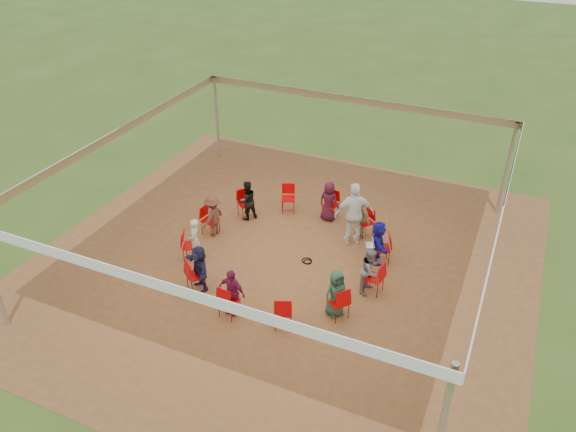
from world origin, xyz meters
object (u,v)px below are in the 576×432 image
at_px(chair_0, 382,248).
at_px(person_seated_2, 329,201).
at_px(chair_2, 330,205).
at_px(cable_coil, 307,261).
at_px(chair_9, 283,311).
at_px(chair_10, 338,302).
at_px(person_seated_0, 378,242).
at_px(chair_11, 374,278).
at_px(chair_4, 246,204).
at_px(person_seated_5, 195,240).
at_px(chair_1, 365,222).
at_px(chair_6, 191,246).
at_px(standing_person, 354,214).
at_px(person_seated_4, 213,216).
at_px(chair_7, 196,275).
at_px(person_seated_1, 362,218).
at_px(chair_8, 229,301).
at_px(laptop, 372,244).
at_px(chair_3, 288,199).
at_px(chair_5, 210,220).
at_px(person_seated_7, 232,292).
at_px(person_seated_8, 336,293).
at_px(person_seated_3, 247,200).
at_px(person_seated_6, 200,268).
at_px(person_seated_9, 370,270).

height_order(chair_0, person_seated_2, person_seated_2).
xyz_separation_m(chair_2, cable_coil, (0.23, -2.40, -0.43)).
xyz_separation_m(chair_0, chair_9, (-1.38, -3.40, 0.00)).
bearing_deg(chair_10, person_seated_0, 32.35).
bearing_deg(chair_11, chair_4, 75.00).
height_order(chair_10, person_seated_5, person_seated_5).
relative_size(chair_1, chair_11, 1.00).
distance_m(chair_4, person_seated_0, 4.39).
bearing_deg(chair_6, standing_person, 101.47).
relative_size(chair_1, person_seated_4, 0.71).
xyz_separation_m(chair_7, person_seated_1, (3.06, 4.04, 0.19)).
xyz_separation_m(chair_8, chair_10, (2.39, 1.01, 0.00)).
bearing_deg(laptop, chair_6, 90.00).
relative_size(chair_0, chair_1, 1.00).
xyz_separation_m(chair_3, person_seated_0, (3.29, -1.43, 0.19)).
bearing_deg(chair_5, cable_coil, 94.44).
relative_size(chair_1, chair_6, 1.00).
relative_size(chair_9, person_seated_7, 0.71).
height_order(chair_11, person_seated_1, person_seated_1).
height_order(person_seated_0, person_seated_8, same).
xyz_separation_m(person_seated_2, person_seated_3, (-2.28, -0.96, 0.00)).
bearing_deg(person_seated_3, person_seated_6, 45.00).
height_order(chair_7, person_seated_3, person_seated_3).
distance_m(person_seated_4, cable_coil, 3.08).
bearing_deg(chair_8, chair_3, 105.00).
height_order(chair_9, person_seated_1, person_seated_1).
relative_size(chair_0, chair_8, 1.00).
distance_m(chair_10, person_seated_8, 0.22).
bearing_deg(chair_3, person_seated_4, 32.35).
relative_size(chair_0, person_seated_6, 0.71).
xyz_separation_m(chair_1, cable_coil, (-1.01, -1.89, -0.43)).
relative_size(chair_1, person_seated_9, 0.71).
bearing_deg(chair_0, chair_11, 165.00).
bearing_deg(person_seated_7, chair_3, 105.36).
bearing_deg(person_seated_6, person_seated_4, 150.00).
height_order(person_seated_1, person_seated_7, same).
bearing_deg(person_seated_6, standing_person, 88.04).
bearing_deg(person_seated_5, person_seated_8, 60.00).
bearing_deg(laptop, person_seated_8, 153.46).
height_order(person_seated_0, laptop, person_seated_0).
height_order(chair_4, standing_person, standing_person).
bearing_deg(person_seated_3, person_seated_8, 90.00).
xyz_separation_m(chair_1, chair_6, (-3.96, -3.07, 0.00)).
height_order(person_seated_3, person_seated_5, same).
bearing_deg(chair_6, chair_7, 15.00).
distance_m(person_seated_2, standing_person, 1.43).
bearing_deg(chair_11, chair_6, 105.00).
relative_size(person_seated_3, cable_coil, 3.76).
distance_m(chair_11, standing_person, 2.29).
xyz_separation_m(chair_0, person_seated_4, (-4.85, -0.70, 0.19)).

